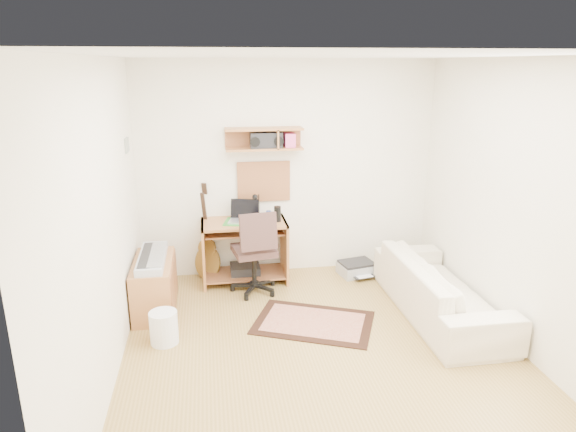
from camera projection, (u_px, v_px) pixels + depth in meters
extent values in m
cube|color=#A38143|center=(322.00, 352.00, 4.68)|extent=(3.60, 4.00, 0.01)
cube|color=white|center=(329.00, 55.00, 3.93)|extent=(3.60, 4.00, 0.01)
cube|color=white|center=(288.00, 170.00, 6.20)|extent=(3.60, 0.01, 2.60)
cube|color=white|center=(103.00, 227.00, 4.03)|extent=(0.01, 4.00, 2.60)
cube|color=white|center=(521.00, 207.00, 4.58)|extent=(0.01, 4.00, 2.60)
cube|color=#B3733F|center=(264.00, 139.00, 5.92)|extent=(0.90, 0.25, 0.26)
cube|color=tan|center=(264.00, 181.00, 6.17)|extent=(0.64, 0.03, 0.49)
cube|color=#4C8CBF|center=(127.00, 145.00, 5.34)|extent=(0.02, 0.20, 0.15)
cylinder|color=black|center=(277.00, 214.00, 6.00)|extent=(0.08, 0.08, 0.18)
cylinder|color=#2E468A|center=(269.00, 214.00, 6.14)|extent=(0.06, 0.06, 0.09)
cube|color=black|center=(266.00, 141.00, 5.92)|extent=(0.37, 0.17, 0.19)
cube|color=tan|center=(313.00, 322.00, 5.20)|extent=(1.38, 1.18, 0.02)
cube|color=#B3733F|center=(154.00, 285.00, 5.42)|extent=(0.40, 0.90, 0.55)
cube|color=#B2B5BA|center=(152.00, 258.00, 5.33)|extent=(0.27, 0.85, 0.07)
cylinder|color=white|center=(164.00, 328.00, 4.79)|extent=(0.34, 0.34, 0.32)
cube|color=#A5A8AA|center=(357.00, 268.00, 6.38)|extent=(0.48, 0.41, 0.16)
imported|color=beige|center=(441.00, 279.00, 5.30)|extent=(0.58, 1.99, 0.78)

